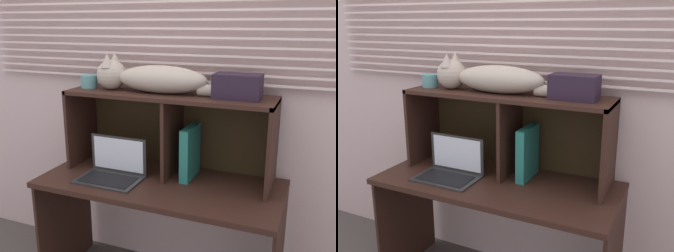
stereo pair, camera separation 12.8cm
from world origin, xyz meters
TOP-DOWN VIEW (x-y plane):
  - back_panel_with_blinds at (0.00, 0.55)m, footprint 4.40×0.08m
  - desk at (0.00, 0.21)m, footprint 1.34×0.59m
  - hutch_shelf_unit at (0.00, 0.37)m, footprint 1.18×0.32m
  - cat at (-0.10, 0.34)m, footprint 0.93×0.18m
  - laptop at (-0.26, 0.16)m, footprint 0.35×0.23m
  - binder_upright at (0.13, 0.34)m, footprint 0.05×0.22m
  - book_stack at (-0.33, 0.34)m, footprint 0.21×0.21m
  - small_basket at (-0.51, 0.34)m, footprint 0.10×0.10m
  - storage_box at (0.38, 0.34)m, footprint 0.24×0.14m

SIDE VIEW (x-z plane):
  - desk at x=0.00m, z-range 0.22..0.93m
  - book_stack at x=-0.33m, z-range 0.72..0.77m
  - laptop at x=-0.26m, z-range 0.65..0.88m
  - binder_upright at x=0.13m, z-range 0.72..1.01m
  - hutch_shelf_unit at x=0.00m, z-range 0.80..1.27m
  - small_basket at x=-0.51m, z-range 1.19..1.26m
  - storage_box at x=0.38m, z-range 1.19..1.31m
  - back_panel_with_blinds at x=0.00m, z-range 0.01..2.51m
  - cat at x=-0.10m, z-range 1.16..1.37m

